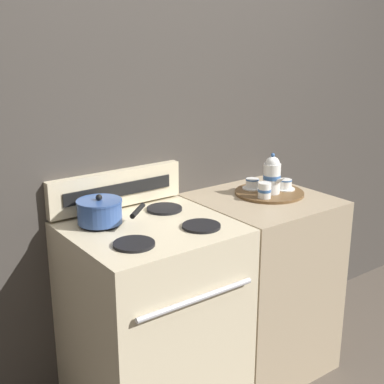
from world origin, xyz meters
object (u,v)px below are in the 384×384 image
object	(u,v)px
stove	(153,322)
creamer_jug	(265,190)
saucepan	(100,211)
serving_tray	(269,193)
teacup_right	(252,184)
teapot	(272,175)
teacup_left	(285,184)

from	to	relation	value
stove	creamer_jug	bearing A→B (deg)	-2.85
saucepan	serving_tray	size ratio (longest dim) A/B	0.81
saucepan	teacup_right	bearing A→B (deg)	-1.19
saucepan	stove	bearing A→B (deg)	-40.42
serving_tray	teapot	bearing A→B (deg)	-113.74
teacup_right	creamer_jug	bearing A→B (deg)	-111.60
teapot	saucepan	bearing A→B (deg)	171.46
stove	creamer_jug	distance (m)	0.83
creamer_jug	teacup_left	bearing A→B (deg)	12.69
teacup_left	stove	bearing A→B (deg)	-179.27
teapot	creamer_jug	bearing A→B (deg)	-156.27
stove	teapot	bearing A→B (deg)	0.46
teacup_left	teacup_right	world-z (taller)	same
teapot	teacup_left	size ratio (longest dim) A/B	2.02
teacup_left	creamer_jug	distance (m)	0.20
serving_tray	teacup_left	world-z (taller)	teacup_left
serving_tray	teacup_right	size ratio (longest dim) A/B	3.42
serving_tray	creamer_jug	xyz separation A→B (m)	(-0.10, -0.06, 0.05)
stove	teapot	world-z (taller)	teapot
saucepan	teacup_left	xyz separation A→B (m)	(1.00, -0.13, -0.02)
saucepan	creamer_jug	xyz separation A→B (m)	(0.81, -0.17, -0.01)
teacup_right	creamer_jug	xyz separation A→B (m)	(-0.06, -0.15, 0.01)
stove	teacup_right	distance (m)	0.88
saucepan	teapot	size ratio (longest dim) A/B	1.37
teacup_right	creamer_jug	world-z (taller)	creamer_jug
stove	serving_tray	xyz separation A→B (m)	(0.74, 0.03, 0.47)
teacup_left	teacup_right	distance (m)	0.17
teapot	creamer_jug	size ratio (longest dim) A/B	2.66
saucepan	teapot	xyz separation A→B (m)	(0.90, -0.13, 0.05)
saucepan	serving_tray	distance (m)	0.92
teapot	teacup_left	xyz separation A→B (m)	(0.10, 0.00, -0.07)
teacup_left	saucepan	bearing A→B (deg)	172.60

